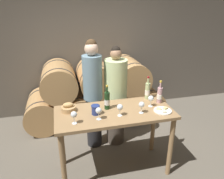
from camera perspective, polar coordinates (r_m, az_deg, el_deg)
The scene contains 17 objects.
ground_plane at distance 3.37m, azimuth 0.60°, elevation -19.86°, with size 10.00×10.00×0.00m, color #665E51.
stone_wall_back at distance 4.53m, azimuth -6.00°, elevation 13.90°, with size 10.00×0.12×3.20m.
barrel_stack at distance 4.28m, azimuth -4.32°, elevation -1.07°, with size 2.67×0.89×1.22m.
tasting_table at distance 2.89m, azimuth 0.66°, elevation -8.20°, with size 1.52×0.68×0.93m.
person_left at distance 3.38m, azimuth -4.99°, elevation -1.20°, with size 0.29×0.29×1.76m.
person_right at distance 3.48m, azimuth 0.95°, elevation -1.96°, with size 0.36×0.36×1.64m.
wine_bottle_red at distance 2.84m, azimuth -1.30°, elevation -2.87°, with size 0.07×0.07×0.33m.
wine_bottle_white at distance 3.17m, azimuth 9.26°, elevation -0.34°, with size 0.07×0.07×0.34m.
wine_bottle_rose at distance 3.08m, azimuth 12.34°, elevation -1.39°, with size 0.07×0.07×0.32m.
blue_crock at distance 2.74m, azimuth -4.31°, elevation -5.22°, with size 0.11×0.11×0.12m.
bread_basket at distance 2.87m, azimuth -11.33°, elevation -4.73°, with size 0.18×0.18×0.12m.
cheese_plate at distance 2.90m, azimuth 13.09°, elevation -5.35°, with size 0.23×0.23×0.04m.
wine_glass_far_left at distance 2.55m, azimuth -9.93°, elevation -6.53°, with size 0.07×0.07×0.16m.
wine_glass_left at distance 2.60m, azimuth -3.51°, elevation -5.58°, with size 0.07×0.07×0.16m.
wine_glass_center at distance 2.67m, azimuth 2.09°, elevation -4.70°, with size 0.07×0.07×0.16m.
wine_glass_right at distance 2.76m, azimuth 7.75°, elevation -4.00°, with size 0.07×0.07×0.16m.
wine_glass_far_right at distance 2.95m, azimuth 10.12°, elevation -2.36°, with size 0.07×0.07×0.16m.
Camera 1 is at (-0.64, -2.41, 2.27)m, focal length 35.00 mm.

